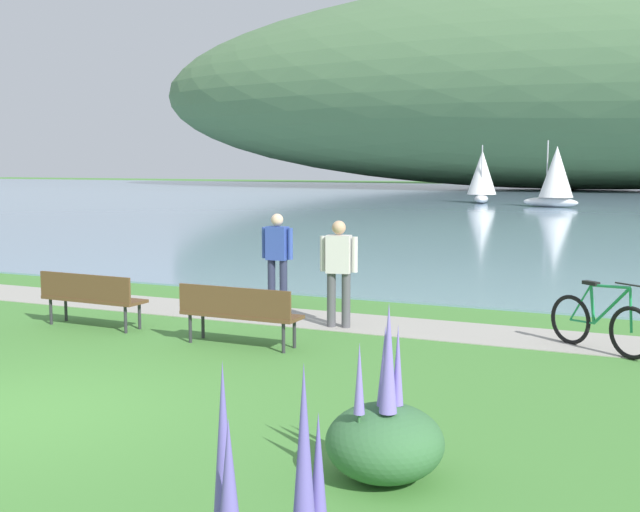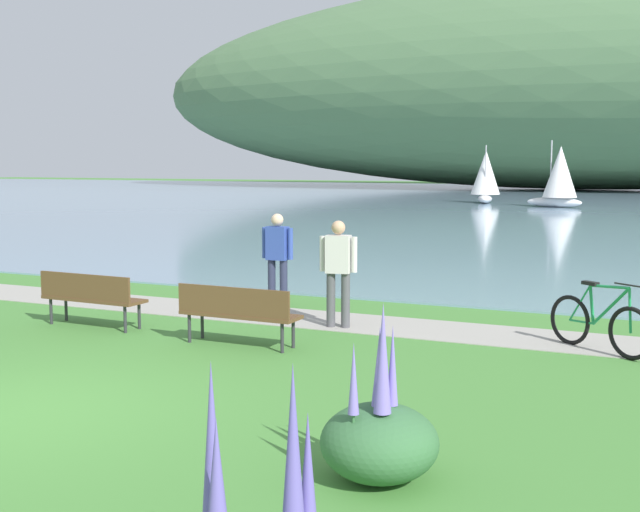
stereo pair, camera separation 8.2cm
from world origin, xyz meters
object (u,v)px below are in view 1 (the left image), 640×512
Objects in this scene: person_at_shoreline at (277,254)px; sailboat_toward_hillside at (482,176)px; bicycle_leaning_near_bench at (600,323)px; park_bench_further_along at (90,295)px; sailboat_mid_bay at (556,176)px; person_on_the_grass at (339,267)px; park_bench_near_camera at (238,311)px.

person_at_shoreline is 0.47× the size of sailboat_toward_hillside.
bicycle_leaning_near_bench is 5.75m from person_at_shoreline.
bicycle_leaning_near_bench is 40.83m from sailboat_toward_hillside.
park_bench_further_along is 1.23× the size of bicycle_leaning_near_bench.
sailboat_mid_bay is at bearing 89.92° from person_at_shoreline.
person_on_the_grass is (3.60, 1.60, 0.46)m from park_bench_further_along.
person_on_the_grass is 39.95m from sailboat_toward_hillside.
sailboat_toward_hillside reaches higher than park_bench_near_camera.
sailboat_toward_hillside is (-4.98, 3.29, -0.09)m from sailboat_mid_bay.
park_bench_near_camera is 1.06× the size of person_at_shoreline.
park_bench_near_camera is 3.09m from person_at_shoreline.
person_at_shoreline reaches higher than park_bench_further_along.
bicycle_leaning_near_bench is 0.39× the size of sailboat_mid_bay.
park_bench_further_along is (-2.80, 0.19, 0.00)m from park_bench_near_camera.
person_on_the_grass reaches higher than park_bench_further_along.
person_on_the_grass is 0.45× the size of sailboat_mid_bay.
sailboat_mid_bay reaches higher than park_bench_further_along.
person_on_the_grass is 0.47× the size of sailboat_toward_hillside.
person_at_shoreline is (1.93, 2.74, 0.46)m from park_bench_further_along.
person_at_shoreline is at bearing 106.53° from park_bench_near_camera.
park_bench_near_camera is at bearing -113.97° from person_on_the_grass.
sailboat_toward_hillside is (-6.60, 39.40, 0.77)m from person_on_the_grass.
person_on_the_grass is at bearing -34.22° from person_at_shoreline.
bicycle_leaning_near_bench is 3.98m from person_on_the_grass.
park_bench_near_camera is at bearing -88.76° from sailboat_mid_bay.
park_bench_further_along is 1.06× the size of person_at_shoreline.
person_on_the_grass is at bearing 66.03° from park_bench_near_camera.
bicycle_leaning_near_bench is (7.54, 1.58, -0.12)m from park_bench_further_along.
person_on_the_grass is at bearing 179.69° from bicycle_leaning_near_bench.
person_at_shoreline and person_on_the_grass have the same top height.
sailboat_mid_bay is (-5.56, 36.12, 1.44)m from bicycle_leaning_near_bench.
bicycle_leaning_near_bench is 0.86× the size of person_at_shoreline.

